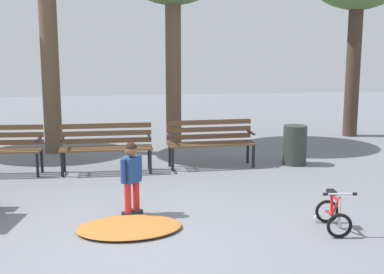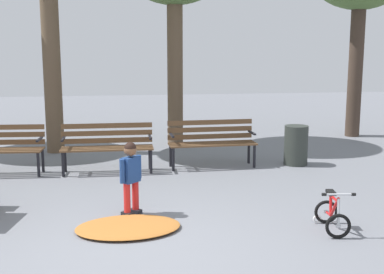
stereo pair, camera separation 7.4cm
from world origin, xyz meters
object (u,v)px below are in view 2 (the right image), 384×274
at_px(trash_bin, 296,145).
at_px(child_standing, 131,173).
at_px(park_bench_right, 212,139).
at_px(kids_bicycle, 332,215).
at_px(park_bench_left, 107,143).

bearing_deg(trash_bin, child_standing, -141.81).
bearing_deg(park_bench_right, child_standing, -121.10).
bearing_deg(kids_bicycle, child_standing, 158.47).
relative_size(park_bench_left, child_standing, 1.63).
relative_size(park_bench_left, trash_bin, 2.17).
bearing_deg(kids_bicycle, park_bench_right, 103.08).
bearing_deg(child_standing, kids_bicycle, -21.53).
height_order(park_bench_left, child_standing, child_standing).
bearing_deg(kids_bicycle, park_bench_left, 128.71).
distance_m(park_bench_right, trash_bin, 1.60).
relative_size(child_standing, trash_bin, 1.33).
height_order(child_standing, kids_bicycle, child_standing).
height_order(child_standing, trash_bin, child_standing).
bearing_deg(park_bench_left, child_standing, -82.15).
distance_m(park_bench_right, child_standing, 3.02).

